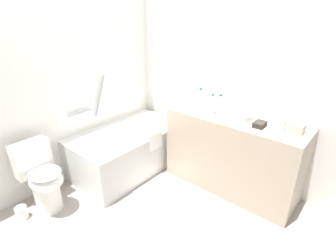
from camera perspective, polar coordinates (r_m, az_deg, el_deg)
The scene contains 17 objects.
ground_plane at distance 2.64m, azimuth -8.61°, elevation -22.42°, with size 4.09×4.09×0.00m, color #9E9389.
wall_back_tiled at distance 3.02m, azimuth -27.01°, elevation 9.62°, with size 3.49×0.10×2.57m, color silver.
wall_right_mirror at distance 3.15m, azimuth 12.51°, elevation 12.12°, with size 0.10×2.89×2.57m, color silver.
bathtub at distance 3.38m, azimuth -8.77°, elevation -4.83°, with size 1.42×0.80×1.19m.
toilet at distance 2.93m, azimuth -26.05°, elevation -10.43°, with size 0.35×0.49×0.74m.
vanity_counter at distance 3.02m, azimuth 14.00°, elevation -5.83°, with size 0.55×1.48×0.87m, color tan.
sink_basin at distance 2.82m, azimuth 15.05°, elevation 2.36°, with size 0.33×0.33×0.06m, color white.
sink_faucet at distance 2.98m, azimuth 16.70°, elevation 3.41°, with size 0.11×0.15×0.07m.
water_bottle_0 at distance 3.01m, azimuth 7.23°, elevation 6.02°, with size 0.06×0.06×0.24m.
water_bottle_1 at distance 2.86m, azimuth 9.78°, elevation 4.75°, with size 0.06×0.06×0.22m.
water_bottle_2 at distance 2.89m, azimuth 11.43°, elevation 4.74°, with size 0.07×0.07×0.21m.
drinking_glass_0 at distance 2.65m, azimuth 23.83°, elevation 0.20°, with size 0.08×0.08×0.10m, color white.
drinking_glass_1 at distance 3.09m, azimuth 5.36°, elevation 5.46°, with size 0.08×0.08×0.10m, color white.
amenity_basket at distance 2.66m, azimuth 19.63°, elevation 0.36°, with size 0.14×0.10×0.05m, color #2D2823.
tissue_box at distance 2.66m, azimuth 26.72°, elevation -0.42°, with size 0.12×0.12×0.09m, color #BDC19B.
bath_mat at distance 3.11m, azimuth -2.10°, elevation -13.55°, with size 0.51×0.34×0.01m, color white.
toilet_paper_roll at distance 3.08m, azimuth -29.66°, elevation -16.35°, with size 0.11×0.11×0.13m, color white.
Camera 1 is at (-1.13, -1.44, 1.90)m, focal length 27.54 mm.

